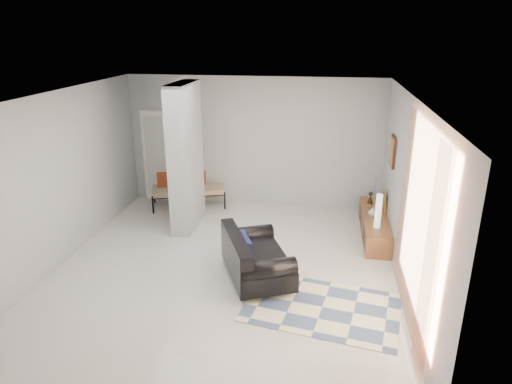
# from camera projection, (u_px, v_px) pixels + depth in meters

# --- Properties ---
(floor) EXTENTS (6.00, 6.00, 0.00)m
(floor) POSITION_uv_depth(u_px,v_px,m) (225.00, 268.00, 7.51)
(floor) COLOR beige
(floor) RESTS_ON ground
(ceiling) EXTENTS (6.00, 6.00, 0.00)m
(ceiling) POSITION_uv_depth(u_px,v_px,m) (221.00, 96.00, 6.57)
(ceiling) COLOR white
(ceiling) RESTS_ON wall_back
(wall_back) EXTENTS (6.00, 0.00, 6.00)m
(wall_back) POSITION_uv_depth(u_px,v_px,m) (254.00, 143.00, 9.83)
(wall_back) COLOR #B3B5B8
(wall_back) RESTS_ON ground
(wall_front) EXTENTS (6.00, 0.00, 6.00)m
(wall_front) POSITION_uv_depth(u_px,v_px,m) (152.00, 292.00, 4.25)
(wall_front) COLOR #B3B5B8
(wall_front) RESTS_ON ground
(wall_left) EXTENTS (0.00, 6.00, 6.00)m
(wall_left) POSITION_uv_depth(u_px,v_px,m) (59.00, 179.00, 7.44)
(wall_left) COLOR #B3B5B8
(wall_left) RESTS_ON ground
(wall_right) EXTENTS (0.00, 6.00, 6.00)m
(wall_right) POSITION_uv_depth(u_px,v_px,m) (408.00, 197.00, 6.64)
(wall_right) COLOR #B3B5B8
(wall_right) RESTS_ON ground
(partition_column) EXTENTS (0.35, 1.20, 2.80)m
(partition_column) POSITION_uv_depth(u_px,v_px,m) (186.00, 158.00, 8.69)
(partition_column) COLOR #A6ABAD
(partition_column) RESTS_ON floor
(hallway_door) EXTENTS (0.85, 0.06, 2.04)m
(hallway_door) POSITION_uv_depth(u_px,v_px,m) (162.00, 156.00, 10.23)
(hallway_door) COLOR white
(hallway_door) RESTS_ON floor
(curtain) EXTENTS (0.00, 2.55, 2.55)m
(curtain) POSITION_uv_depth(u_px,v_px,m) (416.00, 226.00, 5.56)
(curtain) COLOR orange
(curtain) RESTS_ON wall_right
(wall_art) EXTENTS (0.04, 0.45, 0.55)m
(wall_art) POSITION_uv_depth(u_px,v_px,m) (393.00, 151.00, 8.14)
(wall_art) COLOR #371B0F
(wall_art) RESTS_ON wall_right
(media_console) EXTENTS (0.45, 2.06, 0.80)m
(media_console) POSITION_uv_depth(u_px,v_px,m) (374.00, 225.00, 8.66)
(media_console) COLOR brown
(media_console) RESTS_ON floor
(loveseat) EXTENTS (1.37, 1.69, 0.76)m
(loveseat) POSITION_uv_depth(u_px,v_px,m) (254.00, 258.00, 7.08)
(loveseat) COLOR silver
(loveseat) RESTS_ON floor
(daybed) EXTENTS (1.68, 1.11, 0.77)m
(daybed) POSITION_uv_depth(u_px,v_px,m) (187.00, 188.00, 10.02)
(daybed) COLOR black
(daybed) RESTS_ON floor
(area_rug) EXTENTS (2.33, 1.76, 0.01)m
(area_rug) POSITION_uv_depth(u_px,v_px,m) (322.00, 307.00, 6.44)
(area_rug) COLOR beige
(area_rug) RESTS_ON floor
(cylinder_lamp) EXTENTS (0.11, 0.11, 0.62)m
(cylinder_lamp) POSITION_uv_depth(u_px,v_px,m) (378.00, 211.00, 7.97)
(cylinder_lamp) COLOR silver
(cylinder_lamp) RESTS_ON media_console
(bronze_figurine) EXTENTS (0.12, 0.12, 0.24)m
(bronze_figurine) POSITION_uv_depth(u_px,v_px,m) (370.00, 198.00, 9.14)
(bronze_figurine) COLOR black
(bronze_figurine) RESTS_ON media_console
(vase) EXTENTS (0.19, 0.19, 0.19)m
(vase) POSITION_uv_depth(u_px,v_px,m) (373.00, 212.00, 8.51)
(vase) COLOR silver
(vase) RESTS_ON media_console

